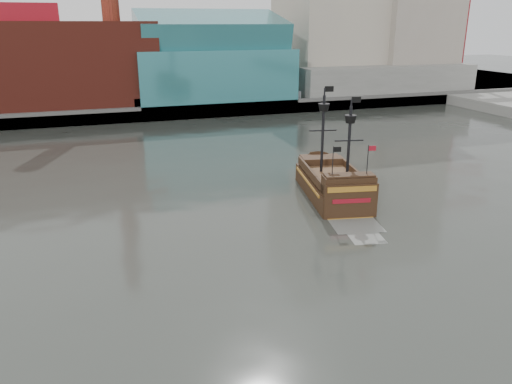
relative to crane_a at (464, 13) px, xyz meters
name	(u,v)px	position (x,y,z in m)	size (l,w,h in m)	color
ground	(322,280)	(-78.63, -82.00, -19.11)	(400.00, 400.00, 0.00)	#242622
promenade_far	(149,94)	(-78.63, 10.00, -18.11)	(220.00, 60.00, 2.00)	slate
seawall	(169,113)	(-78.63, -19.50, -17.81)	(220.00, 1.00, 2.60)	#4C4C49
crane_a	(464,13)	(0.00, 0.00, 0.00)	(22.50, 4.00, 32.25)	slate
crane_b	(466,27)	(9.60, 10.00, -3.54)	(19.10, 4.00, 26.25)	slate
pirate_ship	(333,187)	(-70.02, -66.75, -18.06)	(7.61, 16.23, 11.69)	black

